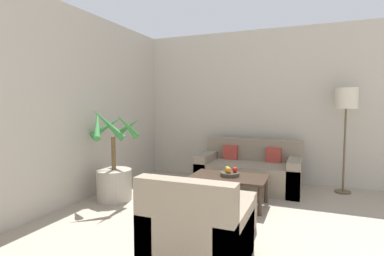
# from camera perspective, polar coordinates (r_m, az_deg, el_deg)

# --- Properties ---
(wall_back) EXTENTS (8.39, 0.06, 2.70)m
(wall_back) POSITION_cam_1_polar(r_m,az_deg,el_deg) (5.50, 25.76, 3.80)
(wall_back) COLOR #BCB2A3
(wall_back) RESTS_ON ground_plane
(wall_left) EXTENTS (0.06, 8.15, 2.70)m
(wall_left) POSITION_cam_1_polar(r_m,az_deg,el_deg) (3.75, -32.77, 3.40)
(wall_left) COLOR #BCB2A3
(wall_left) RESTS_ON ground_plane
(potted_palm) EXTENTS (0.76, 0.74, 1.35)m
(potted_palm) POSITION_cam_1_polar(r_m,az_deg,el_deg) (4.48, -14.62, -8.18)
(potted_palm) COLOR #ADA393
(potted_palm) RESTS_ON ground_plane
(sofa_loveseat) EXTENTS (1.62, 0.85, 0.78)m
(sofa_loveseat) POSITION_cam_1_polar(r_m,az_deg,el_deg) (5.07, 10.84, -8.15)
(sofa_loveseat) COLOR gray
(sofa_loveseat) RESTS_ON ground_plane
(floor_lamp) EXTENTS (0.33, 0.33, 1.63)m
(floor_lamp) POSITION_cam_1_polar(r_m,az_deg,el_deg) (5.16, 27.31, 4.15)
(floor_lamp) COLOR brown
(floor_lamp) RESTS_ON ground_plane
(coffee_table) EXTENTS (1.03, 0.62, 0.40)m
(coffee_table) POSITION_cam_1_polar(r_m,az_deg,el_deg) (4.19, 6.98, -9.70)
(coffee_table) COLOR #38281E
(coffee_table) RESTS_ON ground_plane
(fruit_bowl) EXTENTS (0.26, 0.26, 0.05)m
(fruit_bowl) POSITION_cam_1_polar(r_m,az_deg,el_deg) (4.19, 7.21, -8.71)
(fruit_bowl) COLOR #42382D
(fruit_bowl) RESTS_ON coffee_table
(apple_red) EXTENTS (0.07, 0.07, 0.07)m
(apple_red) POSITION_cam_1_polar(r_m,az_deg,el_deg) (4.19, 8.18, -7.85)
(apple_red) COLOR red
(apple_red) RESTS_ON fruit_bowl
(apple_green) EXTENTS (0.07, 0.07, 0.07)m
(apple_green) POSITION_cam_1_polar(r_m,az_deg,el_deg) (4.23, 6.74, -7.72)
(apple_green) COLOR olive
(apple_green) RESTS_ON fruit_bowl
(orange_fruit) EXTENTS (0.08, 0.08, 0.08)m
(orange_fruit) POSITION_cam_1_polar(r_m,az_deg,el_deg) (4.14, 6.95, -7.93)
(orange_fruit) COLOR orange
(orange_fruit) RESTS_ON fruit_bowl
(armchair) EXTENTS (0.81, 0.80, 0.81)m
(armchair) POSITION_cam_1_polar(r_m,az_deg,el_deg) (2.72, 1.09, -19.59)
(armchair) COLOR gray
(armchair) RESTS_ON ground_plane
(ottoman) EXTENTS (0.60, 0.49, 0.40)m
(ottoman) POSITION_cam_1_polar(r_m,az_deg,el_deg) (3.38, 6.33, -15.83)
(ottoman) COLOR gray
(ottoman) RESTS_ON ground_plane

